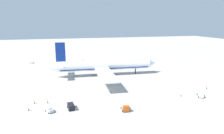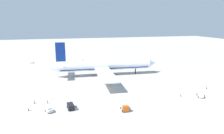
{
  "view_description": "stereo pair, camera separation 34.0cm",
  "coord_description": "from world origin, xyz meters",
  "px_view_note": "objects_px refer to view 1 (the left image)",
  "views": [
    {
      "loc": [
        -27.82,
        -123.83,
        35.32
      ],
      "look_at": [
        5.31,
        2.21,
        4.85
      ],
      "focal_mm": 31.33,
      "sensor_mm": 36.0,
      "label": 1
    },
    {
      "loc": [
        -27.49,
        -123.91,
        35.32
      ],
      "look_at": [
        5.31,
        2.21,
        4.85
      ],
      "focal_mm": 31.33,
      "sensor_mm": 36.0,
      "label": 2
    }
  ],
  "objects_px": {
    "ground_worker_0": "(181,95)",
    "ground_worker_2": "(48,101)",
    "baggage_cart_1": "(83,60)",
    "traffic_cone_2": "(99,62)",
    "baggage_cart_2": "(32,62)",
    "traffic_cone_0": "(70,65)",
    "baggage_cart_0": "(112,62)",
    "traffic_cone_3": "(63,64)",
    "service_truck_1": "(200,94)",
    "service_truck_0": "(125,107)",
    "airliner": "(103,65)",
    "service_truck_2": "(71,106)",
    "service_van": "(49,110)",
    "ground_worker_3": "(34,102)",
    "ground_worker_1": "(206,88)",
    "ground_worker_4": "(29,109)",
    "traffic_cone_1": "(52,99)"
  },
  "relations": [
    {
      "from": "baggage_cart_2",
      "to": "ground_worker_3",
      "type": "xyz_separation_m",
      "value": [
        12.32,
        -91.73,
        0.08
      ]
    },
    {
      "from": "ground_worker_4",
      "to": "traffic_cone_3",
      "type": "height_order",
      "value": "ground_worker_4"
    },
    {
      "from": "baggage_cart_2",
      "to": "traffic_cone_1",
      "type": "relative_size",
      "value": 6.49
    },
    {
      "from": "baggage_cart_1",
      "to": "traffic_cone_2",
      "type": "height_order",
      "value": "baggage_cart_1"
    },
    {
      "from": "baggage_cart_1",
      "to": "ground_worker_2",
      "type": "xyz_separation_m",
      "value": [
        -25.67,
        -91.93,
        0.08
      ]
    },
    {
      "from": "ground_worker_3",
      "to": "baggage_cart_0",
      "type": "bearing_deg",
      "value": 54.46
    },
    {
      "from": "ground_worker_2",
      "to": "baggage_cart_1",
      "type": "bearing_deg",
      "value": 74.4
    },
    {
      "from": "service_truck_1",
      "to": "ground_worker_0",
      "type": "relative_size",
      "value": 3.45
    },
    {
      "from": "baggage_cart_0",
      "to": "traffic_cone_1",
      "type": "bearing_deg",
      "value": -123.1
    },
    {
      "from": "baggage_cart_2",
      "to": "traffic_cone_0",
      "type": "distance_m",
      "value": 35.17
    },
    {
      "from": "ground_worker_3",
      "to": "traffic_cone_1",
      "type": "height_order",
      "value": "ground_worker_3"
    },
    {
      "from": "baggage_cart_0",
      "to": "traffic_cone_3",
      "type": "height_order",
      "value": "traffic_cone_3"
    },
    {
      "from": "ground_worker_1",
      "to": "ground_worker_4",
      "type": "height_order",
      "value": "ground_worker_1"
    },
    {
      "from": "baggage_cart_2",
      "to": "ground_worker_2",
      "type": "relative_size",
      "value": 2.14
    },
    {
      "from": "service_truck_0",
      "to": "ground_worker_4",
      "type": "height_order",
      "value": "service_truck_0"
    },
    {
      "from": "service_van",
      "to": "baggage_cart_1",
      "type": "bearing_deg",
      "value": 76.33
    },
    {
      "from": "baggage_cart_1",
      "to": "traffic_cone_0",
      "type": "xyz_separation_m",
      "value": [
        -12.02,
        -14.97,
        -0.49
      ]
    },
    {
      "from": "traffic_cone_1",
      "to": "traffic_cone_3",
      "type": "distance_m",
      "value": 75.22
    },
    {
      "from": "traffic_cone_3",
      "to": "traffic_cone_1",
      "type": "bearing_deg",
      "value": -94.72
    },
    {
      "from": "traffic_cone_0",
      "to": "ground_worker_1",
      "type": "bearing_deg",
      "value": -49.54
    },
    {
      "from": "service_van",
      "to": "traffic_cone_2",
      "type": "bearing_deg",
      "value": 67.09
    },
    {
      "from": "service_truck_2",
      "to": "traffic_cone_2",
      "type": "bearing_deg",
      "value": 71.85
    },
    {
      "from": "service_truck_2",
      "to": "ground_worker_2",
      "type": "relative_size",
      "value": 3.07
    },
    {
      "from": "airliner",
      "to": "baggage_cart_2",
      "type": "bearing_deg",
      "value": 133.83
    },
    {
      "from": "ground_worker_3",
      "to": "traffic_cone_2",
      "type": "xyz_separation_m",
      "value": [
        44.35,
        79.31,
        -0.62
      ]
    },
    {
      "from": "ground_worker_3",
      "to": "service_truck_2",
      "type": "bearing_deg",
      "value": -31.77
    },
    {
      "from": "service_truck_0",
      "to": "service_van",
      "type": "xyz_separation_m",
      "value": [
        -29.82,
        6.34,
        -0.32
      ]
    },
    {
      "from": "service_truck_1",
      "to": "ground_worker_3",
      "type": "distance_m",
      "value": 77.18
    },
    {
      "from": "service_truck_0",
      "to": "service_truck_1",
      "type": "bearing_deg",
      "value": 7.41
    },
    {
      "from": "traffic_cone_1",
      "to": "service_truck_1",
      "type": "bearing_deg",
      "value": -11.89
    },
    {
      "from": "service_van",
      "to": "baggage_cart_1",
      "type": "xyz_separation_m",
      "value": [
        24.56,
        100.99,
        -0.27
      ]
    },
    {
      "from": "service_truck_0",
      "to": "baggage_cart_0",
      "type": "distance_m",
      "value": 96.4
    },
    {
      "from": "service_truck_0",
      "to": "traffic_cone_2",
      "type": "bearing_deg",
      "value": 85.28
    },
    {
      "from": "airliner",
      "to": "ground_worker_2",
      "type": "relative_size",
      "value": 43.92
    },
    {
      "from": "airliner",
      "to": "ground_worker_1",
      "type": "distance_m",
      "value": 62.99
    },
    {
      "from": "ground_worker_0",
      "to": "traffic_cone_2",
      "type": "xyz_separation_m",
      "value": [
        -22.94,
        88.04,
        -0.56
      ]
    },
    {
      "from": "ground_worker_3",
      "to": "traffic_cone_3",
      "type": "bearing_deg",
      "value": 80.34
    },
    {
      "from": "service_truck_1",
      "to": "service_van",
      "type": "bearing_deg",
      "value": 179.05
    },
    {
      "from": "traffic_cone_2",
      "to": "service_truck_1",
      "type": "bearing_deg",
      "value": -70.49
    },
    {
      "from": "ground_worker_0",
      "to": "traffic_cone_2",
      "type": "distance_m",
      "value": 90.98
    },
    {
      "from": "ground_worker_2",
      "to": "ground_worker_4",
      "type": "distance_m",
      "value": 9.21
    },
    {
      "from": "service_truck_0",
      "to": "baggage_cart_0",
      "type": "xyz_separation_m",
      "value": [
        19.38,
        94.43,
        -1.08
      ]
    },
    {
      "from": "ground_worker_0",
      "to": "ground_worker_1",
      "type": "height_order",
      "value": "ground_worker_1"
    },
    {
      "from": "ground_worker_0",
      "to": "service_van",
      "type": "bearing_deg",
      "value": -178.87
    },
    {
      "from": "ground_worker_0",
      "to": "ground_worker_2",
      "type": "distance_m",
      "value": 62.26
    },
    {
      "from": "service_van",
      "to": "traffic_cone_0",
      "type": "bearing_deg",
      "value": 81.7
    },
    {
      "from": "ground_worker_0",
      "to": "baggage_cart_2",
      "type": "bearing_deg",
      "value": 128.4
    },
    {
      "from": "baggage_cart_1",
      "to": "baggage_cart_2",
      "type": "distance_m",
      "value": 43.53
    },
    {
      "from": "airliner",
      "to": "baggage_cart_0",
      "type": "distance_m",
      "value": 43.95
    },
    {
      "from": "ground_worker_4",
      "to": "traffic_cone_3",
      "type": "bearing_deg",
      "value": 80.19
    }
  ]
}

